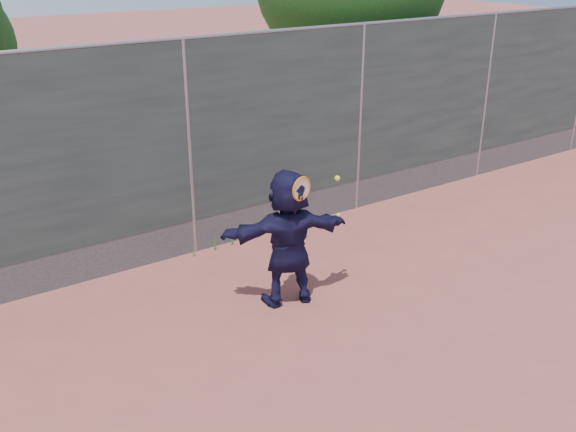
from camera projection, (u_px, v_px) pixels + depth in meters
ground at (348, 374)px, 6.61m from camera, size 80.00×80.00×0.00m
player at (288, 238)px, 7.67m from camera, size 1.66×0.92×1.71m
ball_ground at (338, 215)px, 10.45m from camera, size 0.07×0.07×0.07m
fence at (189, 146)px, 8.67m from camera, size 20.00×0.06×3.03m
swing_action at (305, 189)px, 7.32m from camera, size 0.77×0.18×0.51m
weed_clump at (217, 241)px, 9.29m from camera, size 0.68×0.07×0.30m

